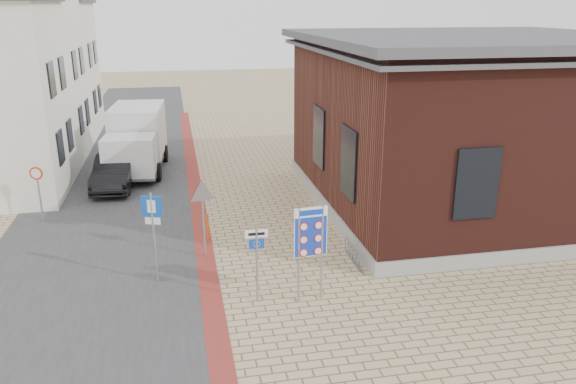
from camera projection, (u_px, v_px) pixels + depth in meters
name	position (u px, v px, depth m)	size (l,w,h in m)	color
ground	(286.00, 303.00, 15.52)	(120.00, 120.00, 0.00)	tan
road_strip	(122.00, 168.00, 28.43)	(7.00, 60.00, 0.02)	#38383A
curb_strip	(196.00, 194.00, 24.44)	(0.60, 40.00, 0.02)	maroon
brick_building	(470.00, 119.00, 22.62)	(13.00, 13.00, 6.80)	gray
townhouse_mid	(7.00, 73.00, 28.74)	(7.40, 6.40, 9.10)	silver
townhouse_far	(34.00, 68.00, 34.45)	(7.40, 6.40, 8.30)	silver
bike_rack	(353.00, 254.00, 17.99)	(0.08, 1.80, 0.60)	slate
sedan	(115.00, 171.00, 25.30)	(1.59, 4.56, 1.50)	black
box_truck	(136.00, 139.00, 27.55)	(2.92, 6.11, 3.10)	slate
border_sign	(311.00, 234.00, 15.13)	(0.94, 0.13, 2.75)	gray
essen_sign	(257.00, 252.00, 15.19)	(0.61, 0.07, 2.28)	gray
parking_sign	(153.00, 222.00, 16.11)	(0.60, 0.24, 2.80)	gray
yield_sign	(202.00, 200.00, 17.77)	(0.92, 0.23, 2.60)	gray
speed_sign	(38.00, 185.00, 21.02)	(0.50, 0.14, 2.16)	gray
bollard	(208.00, 226.00, 19.68)	(0.08, 0.08, 0.94)	#F9550D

